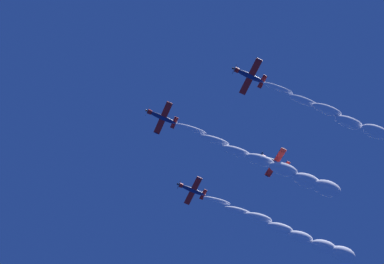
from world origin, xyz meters
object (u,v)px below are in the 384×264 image
airplane_lead (161,117)px  airplane_slot_tail (274,161)px  airplane_left_wingman (249,76)px  airplane_right_wingman (191,190)px

airplane_lead → airplane_slot_tail: (12.26, -22.98, 0.14)m
airplane_left_wingman → airplane_slot_tail: (20.36, -5.37, 0.78)m
airplane_left_wingman → airplane_slot_tail: 21.07m
airplane_lead → airplane_left_wingman: size_ratio=1.00×
airplane_right_wingman → airplane_slot_tail: bearing=-108.2°
airplane_right_wingman → airplane_slot_tail: (-5.93, -18.06, 0.48)m
airplane_lead → airplane_left_wingman: (-8.10, -17.61, -0.64)m
airplane_right_wingman → airplane_lead: bearing=164.9°
airplane_left_wingman → airplane_right_wingman: airplane_right_wingman is taller
airplane_right_wingman → airplane_slot_tail: airplane_slot_tail is taller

